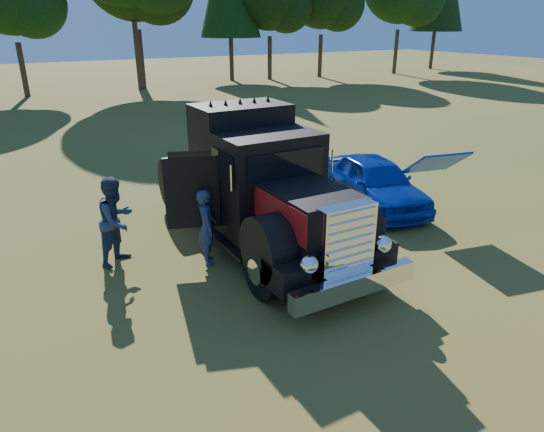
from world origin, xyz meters
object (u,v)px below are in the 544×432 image
(spectator_near, at_px, (207,227))
(spectator_far, at_px, (117,221))
(diamond_t_truck, at_px, (260,189))
(hotrod_coupe, at_px, (376,182))

(spectator_near, bearing_deg, spectator_far, 72.46)
(spectator_far, bearing_deg, spectator_near, -69.43)
(spectator_near, distance_m, spectator_far, 1.84)
(diamond_t_truck, height_order, spectator_near, diamond_t_truck)
(spectator_near, relative_size, spectator_far, 0.86)
(spectator_near, height_order, spectator_far, spectator_far)
(hotrod_coupe, height_order, spectator_near, hotrod_coupe)
(diamond_t_truck, relative_size, spectator_near, 4.50)
(spectator_near, bearing_deg, hotrod_coupe, -66.92)
(hotrod_coupe, distance_m, spectator_near, 5.33)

